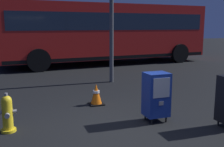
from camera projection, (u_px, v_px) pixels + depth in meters
The scene contains 6 objects.
ground_plane at pixel (118, 133), 4.94m from camera, with size 60.00×60.00×0.00m, color black.
fire_hydrant at pixel (7, 114), 4.95m from camera, with size 0.33×0.32×0.75m.
newspaper_box_secondary at pixel (156, 94), 5.48m from camera, with size 0.48×0.42×1.02m.
traffic_cone at pixel (96, 94), 6.69m from camera, with size 0.36×0.36×0.53m.
bus_near at pixel (107, 31), 13.74m from camera, with size 10.64×3.33×3.00m.
bus_far at pixel (41, 30), 16.29m from camera, with size 10.51×2.81×3.00m.
Camera 1 is at (-1.68, -4.36, 1.96)m, focal length 42.81 mm.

